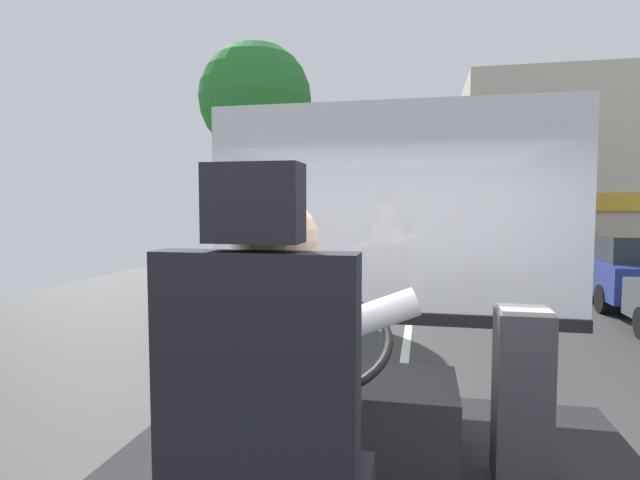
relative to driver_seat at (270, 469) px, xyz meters
name	(u,v)px	position (x,y,z in m)	size (l,w,h in m)	color
ground	(411,305)	(0.16, 9.35, -1.41)	(18.00, 44.00, 0.06)	#343434
driver_seat	(270,469)	(0.00, 0.00, 0.00)	(0.48, 0.48, 1.35)	black
bus_driver	(283,379)	(0.00, 0.13, 0.19)	(0.76, 0.61, 0.79)	#282833
steering_console	(344,413)	(0.00, 1.23, -0.36)	(1.10, 1.03, 0.87)	black
fare_box	(522,396)	(0.82, 1.16, -0.19)	(0.24, 0.21, 0.80)	#333338
windshield_panel	(390,237)	(0.16, 2.17, 0.46)	(2.50, 0.08, 1.48)	silver
street_tree	(255,102)	(-3.25, 9.42, 2.93)	(2.44, 2.44, 5.60)	#4C3828
shop_building	(591,170)	(6.45, 19.14, 1.98)	(9.12, 4.72, 6.75)	#BCB29E
parked_car_blue	(633,268)	(4.70, 10.35, -0.64)	(2.03, 3.90, 1.46)	navy
parked_car_red	(547,250)	(4.13, 15.32, -0.72)	(1.78, 4.46, 1.30)	maroon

